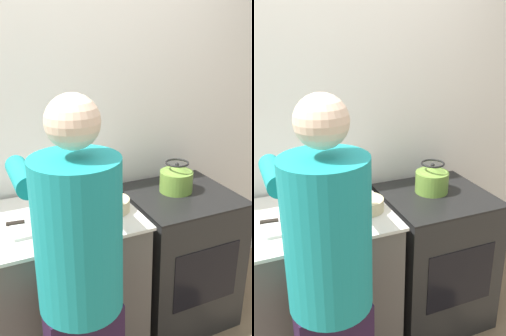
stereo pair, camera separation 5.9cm
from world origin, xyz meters
The scene contains 8 objects.
wall_back centered at (0.00, 0.71, 1.30)m, with size 8.00×0.05×2.60m.
counter centered at (-0.34, 0.32, 0.45)m, with size 1.34×0.67×0.90m.
oven centered at (0.68, 0.31, 0.44)m, with size 0.63×0.62×0.88m.
person centered at (-0.14, -0.22, 0.88)m, with size 0.39×0.63×1.64m.
cutting_board centered at (-0.20, 0.26, 0.91)m, with size 0.29×0.25×0.02m.
knife centered at (-0.25, 0.29, 0.92)m, with size 0.24×0.06×0.01m.
kettle centered at (0.67, 0.36, 0.97)m, with size 0.20×0.20×0.19m.
bowl_mixing centered at (0.20, 0.26, 0.93)m, with size 0.19×0.19×0.07m.
Camera 2 is at (-0.45, -1.48, 1.84)m, focal length 40.00 mm.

